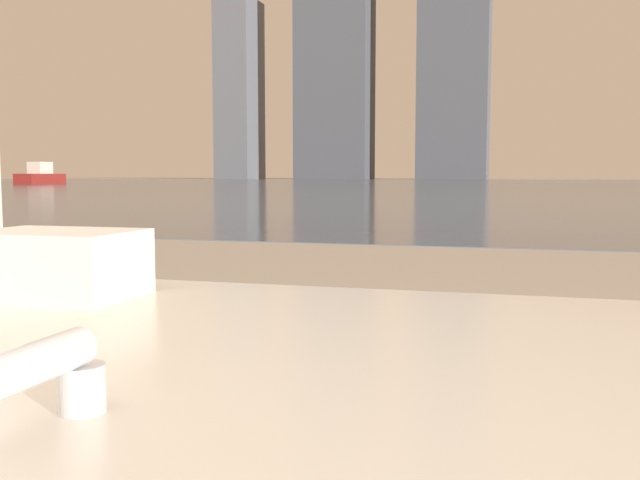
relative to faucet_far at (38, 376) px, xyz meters
The scene contains 6 objects.
faucet_far is the anchor object (origin of this frame).
towel_stack 0.73m from the faucet_far, 124.83° to the left, with size 0.29×0.21×0.12m.
harbor_water 61.79m from the faucet_far, 90.30° to the left, with size 180.00×110.00×0.01m.
harbor_boat_2 59.44m from the faucet_far, 127.06° to the left, with size 1.83×4.68×1.73m.
skyline_tower_0 127.88m from the faucet_far, 111.97° to the left, with size 6.21×9.09×31.05m.
skyline_tower_1 123.74m from the faucet_far, 104.38° to the left, with size 12.24×8.53×47.01m.
Camera 1 is at (0.71, -0.29, 0.74)m, focal length 40.00 mm.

